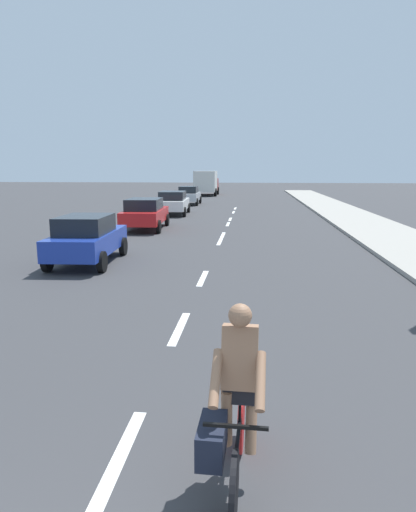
{
  "coord_description": "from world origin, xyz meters",
  "views": [
    {
      "loc": [
        1.37,
        -0.81,
        3.02
      ],
      "look_at": [
        0.38,
        8.87,
        1.1
      ],
      "focal_mm": 30.89,
      "sensor_mm": 36.0,
      "label": 1
    }
  ],
  "objects_px": {
    "parked_car_blue": "(87,238)",
    "parked_car_silver": "(189,195)",
    "parked_car_red": "(145,213)",
    "parked_car_white": "(173,202)",
    "cyclist": "(233,406)",
    "delivery_truck": "(206,182)"
  },
  "relations": [
    {
      "from": "cyclist",
      "to": "parked_car_white",
      "type": "bearing_deg",
      "value": -76.75
    },
    {
      "from": "parked_car_silver",
      "to": "parked_car_white",
      "type": "bearing_deg",
      "value": -89.81
    },
    {
      "from": "parked_car_white",
      "to": "parked_car_blue",
      "type": "bearing_deg",
      "value": -92.98
    },
    {
      "from": "parked_car_silver",
      "to": "delivery_truck",
      "type": "distance_m",
      "value": 13.71
    },
    {
      "from": "cyclist",
      "to": "parked_car_white",
      "type": "xyz_separation_m",
      "value": [
        -5.21,
        25.54,
        0.01
      ]
    },
    {
      "from": "cyclist",
      "to": "parked_car_silver",
      "type": "bearing_deg",
      "value": -79.34
    },
    {
      "from": "parked_car_blue",
      "to": "parked_car_red",
      "type": "xyz_separation_m",
      "value": [
        -0.12,
        8.26,
        0.0
      ]
    },
    {
      "from": "parked_car_red",
      "to": "parked_car_white",
      "type": "bearing_deg",
      "value": 86.09
    },
    {
      "from": "parked_car_white",
      "to": "parked_car_silver",
      "type": "bearing_deg",
      "value": 88.03
    },
    {
      "from": "parked_car_blue",
      "to": "parked_car_silver",
      "type": "height_order",
      "value": "same"
    },
    {
      "from": "cyclist",
      "to": "delivery_truck",
      "type": "height_order",
      "value": "delivery_truck"
    },
    {
      "from": "parked_car_red",
      "to": "parked_car_blue",
      "type": "bearing_deg",
      "value": -92.37
    },
    {
      "from": "parked_car_red",
      "to": "delivery_truck",
      "type": "bearing_deg",
      "value": 86.82
    },
    {
      "from": "cyclist",
      "to": "parked_car_silver",
      "type": "height_order",
      "value": "cyclist"
    },
    {
      "from": "parked_car_red",
      "to": "parked_car_white",
      "type": "xyz_separation_m",
      "value": [
        0.09,
        7.44,
        0.0
      ]
    },
    {
      "from": "parked_car_red",
      "to": "parked_car_white",
      "type": "height_order",
      "value": "same"
    },
    {
      "from": "parked_car_blue",
      "to": "delivery_truck",
      "type": "xyz_separation_m",
      "value": [
        -0.13,
        38.04,
        0.67
      ]
    },
    {
      "from": "delivery_truck",
      "to": "parked_car_silver",
      "type": "bearing_deg",
      "value": -90.86
    },
    {
      "from": "cyclist",
      "to": "parked_car_blue",
      "type": "relative_size",
      "value": 0.45
    },
    {
      "from": "cyclist",
      "to": "parked_car_white",
      "type": "height_order",
      "value": "cyclist"
    },
    {
      "from": "cyclist",
      "to": "parked_car_white",
      "type": "distance_m",
      "value": 26.07
    },
    {
      "from": "cyclist",
      "to": "parked_car_red",
      "type": "distance_m",
      "value": 18.86
    }
  ]
}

